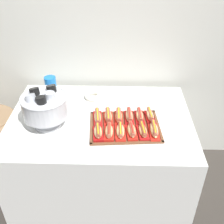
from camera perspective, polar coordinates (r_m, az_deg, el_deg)
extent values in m
plane|color=#38332D|center=(2.53, -2.05, -15.56)|extent=(10.00, 10.00, 0.00)
cube|color=beige|center=(2.28, -1.88, 18.37)|extent=(6.00, 0.10, 2.60)
cube|color=white|center=(2.23, -2.26, -8.88)|extent=(1.33, 0.93, 0.74)
cylinder|color=black|center=(2.40, -16.80, -20.91)|extent=(0.05, 0.05, 0.04)
cylinder|color=black|center=(2.34, 12.09, -21.94)|extent=(0.05, 0.05, 0.04)
cylinder|color=black|center=(2.83, -12.98, -9.15)|extent=(0.05, 0.05, 0.04)
cylinder|color=black|center=(2.78, 9.95, -9.69)|extent=(0.05, 0.05, 0.04)
torus|color=#896B4C|center=(2.83, -21.66, -10.29)|extent=(0.52, 0.52, 0.09)
torus|color=#896B4C|center=(2.76, -22.12, -8.77)|extent=(0.55, 0.55, 0.09)
cube|color=brown|center=(1.90, 2.69, -3.14)|extent=(0.51, 0.39, 0.01)
cube|color=brown|center=(1.76, 3.18, -6.40)|extent=(0.48, 0.05, 0.01)
cube|color=brown|center=(2.03, 2.28, 0.00)|extent=(0.48, 0.05, 0.01)
cube|color=brown|center=(1.89, -4.34, -3.18)|extent=(0.04, 0.36, 0.01)
cube|color=brown|center=(1.93, 9.58, -2.74)|extent=(0.04, 0.36, 0.01)
cube|color=#B21414|center=(1.82, -2.98, -4.59)|extent=(0.08, 0.16, 0.02)
ellipsoid|color=tan|center=(1.81, -3.00, -4.08)|extent=(0.07, 0.15, 0.04)
cylinder|color=brown|center=(1.80, -3.01, -3.79)|extent=(0.04, 0.14, 0.03)
cylinder|color=yellow|center=(1.79, -3.02, -3.47)|extent=(0.02, 0.12, 0.01)
cube|color=red|center=(1.82, -0.61, -4.53)|extent=(0.07, 0.15, 0.02)
ellipsoid|color=#E0BC7F|center=(1.81, -0.62, -4.02)|extent=(0.05, 0.14, 0.04)
cylinder|color=#A8563D|center=(1.80, -0.62, -3.74)|extent=(0.03, 0.14, 0.03)
cylinder|color=red|center=(1.79, -0.62, -3.42)|extent=(0.01, 0.12, 0.01)
cube|color=red|center=(1.82, 1.75, -4.45)|extent=(0.07, 0.17, 0.02)
ellipsoid|color=#E0BC7F|center=(1.81, 1.76, -3.95)|extent=(0.06, 0.15, 0.04)
cylinder|color=#9E4C38|center=(1.80, 1.77, -3.67)|extent=(0.03, 0.15, 0.03)
cylinder|color=yellow|center=(1.80, 1.77, -3.37)|extent=(0.01, 0.13, 0.01)
cube|color=red|center=(1.83, 4.10, -4.37)|extent=(0.08, 0.16, 0.02)
ellipsoid|color=tan|center=(1.82, 4.12, -3.83)|extent=(0.07, 0.15, 0.04)
cylinder|color=#9E4C38|center=(1.81, 4.14, -3.53)|extent=(0.04, 0.14, 0.03)
cylinder|color=red|center=(1.80, 4.16, -3.22)|extent=(0.02, 0.12, 0.01)
cube|color=red|center=(1.84, 6.42, -4.29)|extent=(0.08, 0.17, 0.02)
ellipsoid|color=tan|center=(1.83, 6.46, -3.81)|extent=(0.07, 0.15, 0.04)
cylinder|color=brown|center=(1.82, 6.48, -3.55)|extent=(0.05, 0.15, 0.03)
cylinder|color=yellow|center=(1.81, 6.51, -3.21)|extent=(0.02, 0.12, 0.01)
cube|color=red|center=(1.85, 8.72, -4.19)|extent=(0.07, 0.18, 0.02)
ellipsoid|color=#E0BC7F|center=(1.84, 8.78, -3.63)|extent=(0.05, 0.17, 0.04)
cylinder|color=#9E4C38|center=(1.83, 8.82, -3.32)|extent=(0.03, 0.16, 0.03)
cylinder|color=yellow|center=(1.82, 8.85, -3.00)|extent=(0.01, 0.13, 0.01)
cube|color=red|center=(1.95, -3.00, -1.51)|extent=(0.08, 0.19, 0.02)
ellipsoid|color=tan|center=(1.94, -3.02, -1.04)|extent=(0.07, 0.17, 0.04)
cylinder|color=#9E4C38|center=(1.93, -3.03, -0.78)|extent=(0.05, 0.17, 0.03)
cylinder|color=yellow|center=(1.93, -3.04, -0.45)|extent=(0.02, 0.14, 0.01)
cube|color=red|center=(1.95, -0.80, -1.45)|extent=(0.08, 0.17, 0.02)
ellipsoid|color=#E0BC7F|center=(1.94, -0.81, -0.89)|extent=(0.07, 0.16, 0.04)
cylinder|color=#9E4C38|center=(1.93, -0.81, -0.58)|extent=(0.05, 0.15, 0.03)
cylinder|color=yellow|center=(1.92, -0.81, -0.21)|extent=(0.02, 0.13, 0.01)
cube|color=red|center=(1.95, 1.40, -1.39)|extent=(0.06, 0.17, 0.02)
ellipsoid|color=#E0BC7F|center=(1.94, 1.41, -0.87)|extent=(0.05, 0.16, 0.04)
cylinder|color=#A8563D|center=(1.93, 1.41, -0.58)|extent=(0.04, 0.15, 0.03)
cylinder|color=yellow|center=(1.93, 1.42, -0.22)|extent=(0.01, 0.13, 0.01)
cube|color=#B21414|center=(1.96, 3.59, -1.32)|extent=(0.07, 0.17, 0.02)
ellipsoid|color=beige|center=(1.95, 3.61, -0.76)|extent=(0.06, 0.16, 0.04)
cylinder|color=#9E4C38|center=(1.94, 3.62, -0.45)|extent=(0.04, 0.15, 0.03)
cylinder|color=red|center=(1.93, 3.64, -0.12)|extent=(0.01, 0.12, 0.01)
cube|color=#B21414|center=(1.97, 5.76, -1.26)|extent=(0.07, 0.17, 0.02)
ellipsoid|color=#E0BC7F|center=(1.96, 5.79, -0.75)|extent=(0.06, 0.16, 0.04)
cylinder|color=#9E4C38|center=(1.95, 5.81, -0.47)|extent=(0.04, 0.15, 0.03)
cylinder|color=red|center=(1.94, 5.83, -0.17)|extent=(0.01, 0.13, 0.01)
cube|color=red|center=(1.98, 7.90, -1.19)|extent=(0.07, 0.16, 0.02)
ellipsoid|color=beige|center=(1.97, 7.96, -0.63)|extent=(0.06, 0.15, 0.04)
cylinder|color=#A8563D|center=(1.96, 7.99, -0.31)|extent=(0.04, 0.14, 0.03)
cylinder|color=yellow|center=(1.95, 8.02, -0.03)|extent=(0.02, 0.12, 0.01)
cylinder|color=silver|center=(1.97, -13.18, -2.49)|extent=(0.19, 0.19, 0.02)
cone|color=silver|center=(1.94, -13.35, -1.44)|extent=(0.06, 0.06, 0.07)
cylinder|color=silver|center=(1.88, -13.77, 1.15)|extent=(0.30, 0.30, 0.14)
torus|color=silver|center=(1.84, -14.07, 2.95)|extent=(0.31, 0.31, 0.02)
cylinder|color=#B7BCC6|center=(1.84, -12.79, 2.33)|extent=(0.08, 0.07, 0.13)
cylinder|color=black|center=(1.91, -12.27, 3.71)|extent=(0.11, 0.12, 0.14)
cylinder|color=black|center=(1.90, -15.61, 3.06)|extent=(0.10, 0.11, 0.14)
cylinder|color=#B7BCC6|center=(1.84, -16.25, 1.69)|extent=(0.12, 0.12, 0.14)
cylinder|color=black|center=(1.80, -14.32, 1.33)|extent=(0.11, 0.11, 0.13)
cylinder|color=blue|center=(2.22, -12.42, 3.86)|extent=(0.09, 0.09, 0.12)
cylinder|color=blue|center=(2.21, -12.49, 4.32)|extent=(0.09, 0.09, 0.12)
cylinder|color=blue|center=(2.20, -12.56, 4.78)|extent=(0.09, 0.09, 0.12)
cylinder|color=blue|center=(2.19, -12.62, 5.25)|extent=(0.09, 0.09, 0.12)
cylinder|color=blue|center=(2.18, -12.69, 5.73)|extent=(0.09, 0.09, 0.12)
torus|color=silver|center=(2.21, -3.95, 3.46)|extent=(0.14, 0.14, 0.04)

